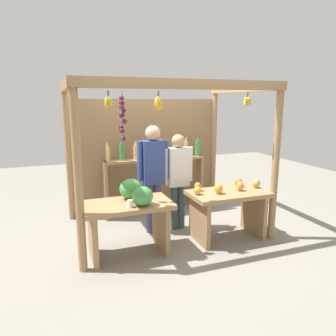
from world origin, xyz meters
TOP-DOWN VIEW (x-y plane):
  - ground_plane at (0.00, 0.00)m, footprint 12.00×12.00m
  - market_stall at (-0.00, 0.40)m, footprint 2.81×1.94m
  - fruit_counter_left at (-0.70, -0.68)m, footprint 1.13×0.72m
  - fruit_counter_right at (0.74, -0.68)m, footprint 1.14×0.64m
  - bottle_shelf_unit at (0.08, 0.69)m, footprint 1.80×0.22m
  - vendor_man at (-0.20, -0.09)m, footprint 0.48×0.22m
  - vendor_woman at (0.19, -0.09)m, footprint 0.48×0.20m

SIDE VIEW (x-z plane):
  - ground_plane at x=0.00m, z-range 0.00..0.00m
  - fruit_counter_right at x=0.74m, z-range 0.10..0.95m
  - fruit_counter_left at x=-0.70m, z-range 0.12..1.09m
  - bottle_shelf_unit at x=0.08m, z-range 0.14..1.48m
  - vendor_woman at x=0.19m, z-range 0.14..1.63m
  - vendor_man at x=-0.20m, z-range 0.17..1.80m
  - market_stall at x=0.00m, z-range 0.20..2.44m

